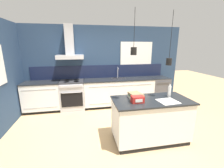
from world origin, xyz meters
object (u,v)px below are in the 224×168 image
dishwasher (158,90)px  red_supply_box (137,99)px  bottle_on_island (169,91)px  book_stack (135,96)px  oven_range (73,95)px

dishwasher → red_supply_box: (-1.59, -2.13, 0.52)m
bottle_on_island → red_supply_box: 0.82m
book_stack → red_supply_box: red_supply_box is taller
dishwasher → red_supply_box: 2.70m
dishwasher → red_supply_box: red_supply_box is taller
oven_range → red_supply_box: size_ratio=3.89×
dishwasher → book_stack: (-1.56, -1.93, 0.52)m
dishwasher → bottle_on_island: size_ratio=3.07×
dishwasher → book_stack: bearing=-129.0°
red_supply_box → bottle_on_island: bearing=14.3°
dishwasher → book_stack: size_ratio=2.53×
oven_range → book_stack: size_ratio=2.53×
bottle_on_island → book_stack: bearing=-179.6°
oven_range → bottle_on_island: (2.15, -1.92, 0.58)m
dishwasher → red_supply_box: size_ratio=3.89×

